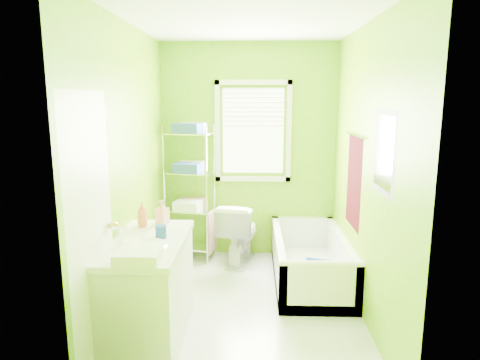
{
  "coord_description": "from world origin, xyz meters",
  "views": [
    {
      "loc": [
        0.06,
        -3.75,
        1.95
      ],
      "look_at": [
        -0.07,
        0.25,
        1.18
      ],
      "focal_mm": 32.0,
      "sensor_mm": 36.0,
      "label": 1
    }
  ],
  "objects_px": {
    "bathtub": "(310,266)",
    "toilet": "(239,232)",
    "vanity": "(149,287)",
    "wire_shelf_unit": "(191,177)"
  },
  "relations": [
    {
      "from": "bathtub",
      "to": "toilet",
      "type": "height_order",
      "value": "toilet"
    },
    {
      "from": "bathtub",
      "to": "toilet",
      "type": "distance_m",
      "value": 0.96
    },
    {
      "from": "bathtub",
      "to": "toilet",
      "type": "relative_size",
      "value": 2.16
    },
    {
      "from": "toilet",
      "to": "vanity",
      "type": "height_order",
      "value": "vanity"
    },
    {
      "from": "vanity",
      "to": "wire_shelf_unit",
      "type": "xyz_separation_m",
      "value": [
        0.09,
        1.84,
        0.56
      ]
    },
    {
      "from": "toilet",
      "to": "wire_shelf_unit",
      "type": "distance_m",
      "value": 0.87
    },
    {
      "from": "toilet",
      "to": "wire_shelf_unit",
      "type": "relative_size",
      "value": 0.45
    },
    {
      "from": "toilet",
      "to": "bathtub",
      "type": "bearing_deg",
      "value": 158.05
    },
    {
      "from": "toilet",
      "to": "wire_shelf_unit",
      "type": "height_order",
      "value": "wire_shelf_unit"
    },
    {
      "from": "bathtub",
      "to": "vanity",
      "type": "xyz_separation_m",
      "value": [
        -1.45,
        -1.19,
        0.29
      ]
    }
  ]
}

